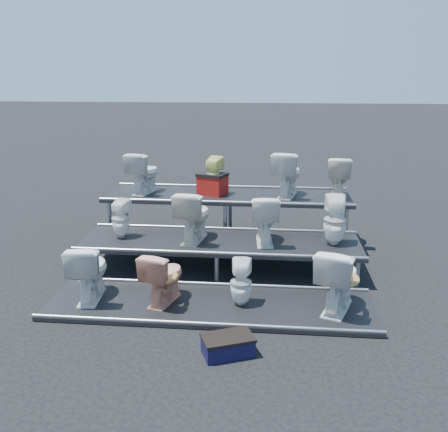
# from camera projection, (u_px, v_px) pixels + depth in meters

# --- Properties ---
(ground) EXTENTS (80.00, 80.00, 0.00)m
(ground) POSITION_uv_depth(u_px,v_px,m) (220.00, 269.00, 7.68)
(ground) COLOR black
(ground) RESTS_ON ground
(tier_front) EXTENTS (4.20, 1.20, 0.06)m
(tier_front) POSITION_uv_depth(u_px,v_px,m) (210.00, 305.00, 6.43)
(tier_front) COLOR black
(tier_front) RESTS_ON ground
(tier_mid) EXTENTS (4.20, 1.20, 0.46)m
(tier_mid) POSITION_uv_depth(u_px,v_px,m) (220.00, 255.00, 7.61)
(tier_mid) COLOR black
(tier_mid) RESTS_ON ground
(tier_back) EXTENTS (4.20, 1.20, 0.86)m
(tier_back) POSITION_uv_depth(u_px,v_px,m) (228.00, 218.00, 8.80)
(tier_back) COLOR black
(tier_back) RESTS_ON ground
(toilet_0) EXTENTS (0.49, 0.79, 0.77)m
(toilet_0) POSITION_uv_depth(u_px,v_px,m) (89.00, 271.00, 6.46)
(toilet_0) COLOR white
(toilet_0) RESTS_ON tier_front
(toilet_1) EXTENTS (0.57, 0.76, 0.70)m
(toilet_1) POSITION_uv_depth(u_px,v_px,m) (163.00, 276.00, 6.38)
(toilet_1) COLOR #E89E81
(toilet_1) RESTS_ON tier_front
(toilet_2) EXTENTS (0.27, 0.28, 0.60)m
(toilet_2) POSITION_uv_depth(u_px,v_px,m) (241.00, 283.00, 6.30)
(toilet_2) COLOR white
(toilet_2) RESTS_ON tier_front
(toilet_3) EXTENTS (0.71, 0.92, 0.83)m
(toilet_3) POSITION_uv_depth(u_px,v_px,m) (338.00, 278.00, 6.15)
(toilet_3) COLOR white
(toilet_3) RESTS_ON tier_front
(toilet_4) EXTENTS (0.33, 0.34, 0.60)m
(toilet_4) POSITION_uv_depth(u_px,v_px,m) (121.00, 219.00, 7.61)
(toilet_4) COLOR white
(toilet_4) RESTS_ON tier_mid
(toilet_5) EXTENTS (0.55, 0.82, 0.78)m
(toilet_5) POSITION_uv_depth(u_px,v_px,m) (194.00, 215.00, 7.48)
(toilet_5) COLOR silver
(toilet_5) RESTS_ON tier_mid
(toilet_6) EXTENTS (0.46, 0.75, 0.74)m
(toilet_6) POSITION_uv_depth(u_px,v_px,m) (265.00, 219.00, 7.38)
(toilet_6) COLOR white
(toilet_6) RESTS_ON tier_mid
(toilet_7) EXTENTS (0.35, 0.35, 0.74)m
(toilet_7) POSITION_uv_depth(u_px,v_px,m) (335.00, 220.00, 7.29)
(toilet_7) COLOR white
(toilet_7) RESTS_ON tier_mid
(toilet_8) EXTENTS (0.56, 0.78, 0.72)m
(toilet_8) POSITION_uv_depth(u_px,v_px,m) (144.00, 172.00, 8.71)
(toilet_8) COLOR white
(toilet_8) RESTS_ON tier_back
(toilet_9) EXTENTS (0.37, 0.38, 0.66)m
(toilet_9) POSITION_uv_depth(u_px,v_px,m) (214.00, 176.00, 8.61)
(toilet_9) COLOR #DCDC82
(toilet_9) RESTS_ON tier_back
(toilet_10) EXTENTS (0.60, 0.84, 0.78)m
(toilet_10) POSITION_uv_depth(u_px,v_px,m) (287.00, 174.00, 8.47)
(toilet_10) COLOR white
(toilet_10) RESTS_ON tier_back
(toilet_11) EXTENTS (0.45, 0.72, 0.70)m
(toilet_11) POSITION_uv_depth(u_px,v_px,m) (339.00, 177.00, 8.40)
(toilet_11) COLOR silver
(toilet_11) RESTS_ON tier_back
(red_crate) EXTENTS (0.55, 0.50, 0.32)m
(red_crate) POSITION_uv_depth(u_px,v_px,m) (213.00, 185.00, 8.66)
(red_crate) COLOR #9F1511
(red_crate) RESTS_ON tier_back
(step_stool) EXTENTS (0.60, 0.49, 0.19)m
(step_stool) POSITION_uv_depth(u_px,v_px,m) (228.00, 347.00, 5.35)
(step_stool) COLOR black
(step_stool) RESTS_ON ground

